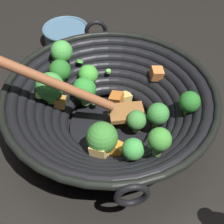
{
  "coord_description": "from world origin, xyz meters",
  "views": [
    {
      "loc": [
        0.32,
        -0.34,
        0.53
      ],
      "look_at": [
        -0.01,
        0.02,
        0.03
      ],
      "focal_mm": 53.8,
      "sensor_mm": 36.0,
      "label": 1
    }
  ],
  "objects": [
    {
      "name": "prep_bowl",
      "position": [
        -0.3,
        0.15,
        0.03
      ],
      "size": [
        0.12,
        0.12,
        0.05
      ],
      "color": "slate",
      "rests_on": "ground"
    },
    {
      "name": "wok",
      "position": [
        -0.0,
        -0.0,
        0.07
      ],
      "size": [
        0.42,
        0.42,
        0.21
      ],
      "color": "black",
      "rests_on": "ground"
    },
    {
      "name": "ground_plane",
      "position": [
        0.0,
        0.0,
        0.0
      ],
      "size": [
        4.0,
        4.0,
        0.0
      ],
      "primitive_type": "plane",
      "color": "black"
    }
  ]
}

